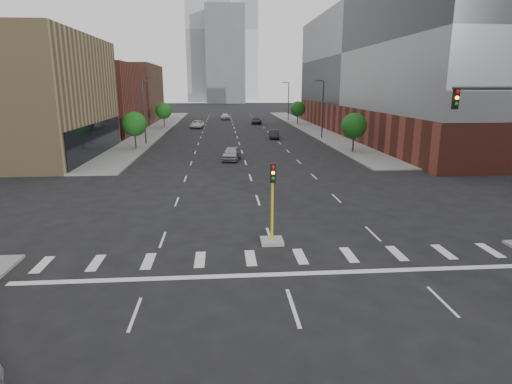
{
  "coord_description": "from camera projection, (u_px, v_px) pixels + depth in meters",
  "views": [
    {
      "loc": [
        -2.64,
        -12.76,
        8.34
      ],
      "look_at": [
        -0.74,
        10.49,
        2.5
      ],
      "focal_mm": 30.0,
      "sensor_mm": 36.0,
      "label": 1
    }
  ],
  "objects": [
    {
      "name": "tree_left_near",
      "position": [
        134.0,
        124.0,
        56.15
      ],
      "size": [
        3.2,
        3.2,
        4.85
      ],
      "color": "#382619",
      "rests_on": "ground"
    },
    {
      "name": "car_deep_right",
      "position": [
        257.0,
        121.0,
        94.33
      ],
      "size": [
        2.77,
        5.24,
        1.45
      ],
      "primitive_type": "imported",
      "rotation": [
        0.0,
        0.0,
        -0.15
      ],
      "color": "black",
      "rests_on": "ground"
    },
    {
      "name": "building_left_mid",
      "position": [
        5.0,
        97.0,
        49.38
      ],
      "size": [
        20.0,
        24.0,
        14.0
      ],
      "primitive_type": "cube",
      "color": "#947B54",
      "rests_on": "ground"
    },
    {
      "name": "tree_right_near",
      "position": [
        354.0,
        126.0,
        53.52
      ],
      "size": [
        3.2,
        3.2,
        4.85
      ],
      "color": "#382619",
      "rests_on": "ground"
    },
    {
      "name": "sidewalk_right_far",
      "position": [
        308.0,
        127.0,
        87.28
      ],
      "size": [
        5.0,
        92.0,
        0.15
      ],
      "primitive_type": "cube",
      "color": "gray",
      "rests_on": "ground"
    },
    {
      "name": "median_traffic_signal",
      "position": [
        272.0,
        226.0,
        23.0
      ],
      "size": [
        1.2,
        1.2,
        4.4
      ],
      "color": "#999993",
      "rests_on": "ground"
    },
    {
      "name": "ground",
      "position": [
        303.0,
        337.0,
        14.57
      ],
      "size": [
        400.0,
        400.0,
        0.0
      ],
      "primitive_type": "plane",
      "color": "black",
      "rests_on": "ground"
    },
    {
      "name": "car_mid_right",
      "position": [
        274.0,
        134.0,
        68.6
      ],
      "size": [
        1.66,
        4.18,
        1.35
      ],
      "primitive_type": "imported",
      "rotation": [
        0.0,
        0.0,
        -0.06
      ],
      "color": "black",
      "rests_on": "ground"
    },
    {
      "name": "tower_mid",
      "position": [
        225.0,
        56.0,
        202.61
      ],
      "size": [
        18.0,
        18.0,
        44.0
      ],
      "primitive_type": "cube",
      "color": "slate",
      "rests_on": "ground"
    },
    {
      "name": "building_left_far_a",
      "position": [
        78.0,
        99.0,
        74.76
      ],
      "size": [
        20.0,
        22.0,
        12.0
      ],
      "primitive_type": "cube",
      "color": "brown",
      "rests_on": "ground"
    },
    {
      "name": "streetlight_right_b",
      "position": [
        288.0,
        100.0,
        101.43
      ],
      "size": [
        1.6,
        0.22,
        9.07
      ],
      "color": "#2D2D30",
      "rests_on": "ground"
    },
    {
      "name": "streetlight_left",
      "position": [
        145.0,
        109.0,
        60.64
      ],
      "size": [
        1.6,
        0.22,
        9.07
      ],
      "color": "#2D2D30",
      "rests_on": "ground"
    },
    {
      "name": "car_near_left",
      "position": [
        231.0,
        153.0,
        48.86
      ],
      "size": [
        2.54,
        4.74,
        1.53
      ],
      "primitive_type": "imported",
      "rotation": [
        0.0,
        0.0,
        -0.17
      ],
      "color": "#A2A3A7",
      "rests_on": "ground"
    },
    {
      "name": "tree_left_far",
      "position": [
        164.0,
        111.0,
        85.16
      ],
      "size": [
        3.2,
        3.2,
        4.85
      ],
      "color": "#382619",
      "rests_on": "ground"
    },
    {
      "name": "tower_right",
      "position": [
        240.0,
        31.0,
        257.04
      ],
      "size": [
        20.0,
        20.0,
        80.0
      ],
      "primitive_type": "cube",
      "color": "#B2B7BC",
      "rests_on": "ground"
    },
    {
      "name": "car_distant",
      "position": [
        225.0,
        116.0,
        106.35
      ],
      "size": [
        2.48,
        4.96,
        1.62
      ],
      "primitive_type": "imported",
      "rotation": [
        0.0,
        0.0,
        0.12
      ],
      "color": "silver",
      "rests_on": "ground"
    },
    {
      "name": "building_right_main",
      "position": [
        410.0,
        69.0,
        72.23
      ],
      "size": [
        24.0,
        70.0,
        22.0
      ],
      "color": "brown",
      "rests_on": "ground"
    },
    {
      "name": "car_far_left",
      "position": [
        197.0,
        124.0,
        85.66
      ],
      "size": [
        2.77,
        5.48,
        1.49
      ],
      "primitive_type": "imported",
      "rotation": [
        0.0,
        0.0,
        -0.06
      ],
      "color": "silver",
      "rests_on": "ground"
    },
    {
      "name": "tree_right_far",
      "position": [
        298.0,
        109.0,
        92.2
      ],
      "size": [
        3.2,
        3.2,
        4.85
      ],
      "color": "#382619",
      "rests_on": "ground"
    },
    {
      "name": "building_left_far_b",
      "position": [
        114.0,
        93.0,
        99.78
      ],
      "size": [
        20.0,
        24.0,
        13.0
      ],
      "primitive_type": "cube",
      "color": "brown",
      "rests_on": "ground"
    },
    {
      "name": "sidewalk_left_far",
      "position": [
        159.0,
        128.0,
        84.92
      ],
      "size": [
        5.0,
        92.0,
        0.15
      ],
      "primitive_type": "cube",
      "color": "gray",
      "rests_on": "ground"
    },
    {
      "name": "tower_left",
      "position": [
        209.0,
        32.0,
        218.16
      ],
      "size": [
        22.0,
        22.0,
        70.0
      ],
      "primitive_type": "cube",
      "color": "#B2B7BC",
      "rests_on": "ground"
    },
    {
      "name": "streetlight_right_a",
      "position": [
        322.0,
        107.0,
        67.59
      ],
      "size": [
        1.6,
        0.22,
        9.07
      ],
      "color": "#2D2D30",
      "rests_on": "ground"
    }
  ]
}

